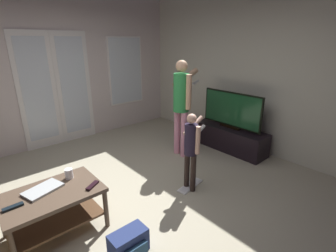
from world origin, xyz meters
The scene contains 14 objects.
ground_plane centered at (0.00, 0.00, -0.01)m, with size 5.44×5.10×0.02m, color #A9A28A.
wall_back_with_doors centered at (0.07, 2.52, 1.41)m, with size 5.44×0.09×2.93m.
wall_right_plain centered at (2.69, 0.00, 1.45)m, with size 0.06×5.10×2.90m.
coffee_table centered at (-0.79, 0.05, 0.35)m, with size 0.93×0.62×0.48m.
tv_stand centered at (2.33, 0.12, 0.21)m, with size 0.43×1.38×0.42m.
flat_screen_tv centered at (2.33, 0.12, 0.75)m, with size 0.08×1.16×0.65m.
person_adult centered at (1.50, 0.54, 0.98)m, with size 0.71×0.44×1.62m.
person_child centered at (0.84, -0.32, 0.64)m, with size 0.47×0.29×1.06m.
backpack centered at (-0.38, -0.69, 0.12)m, with size 0.35×0.23×0.24m.
loose_keyboard centered at (0.88, -0.28, 0.01)m, with size 0.46×0.20×0.02m.
laptop_closed centered at (-0.84, 0.14, 0.49)m, with size 0.35×0.21×0.02m, color #B3B8BA.
cup_near_edge centered at (-0.55, 0.20, 0.54)m, with size 0.08×0.08×0.11m, color white.
tv_remote_black centered at (-0.43, -0.12, 0.49)m, with size 0.17×0.05×0.02m, color black.
dvd_remote_slim centered at (-1.13, 0.02, 0.49)m, with size 0.17×0.05×0.02m, color black.
Camera 1 is at (-1.31, -2.30, 1.91)m, focal length 26.45 mm.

